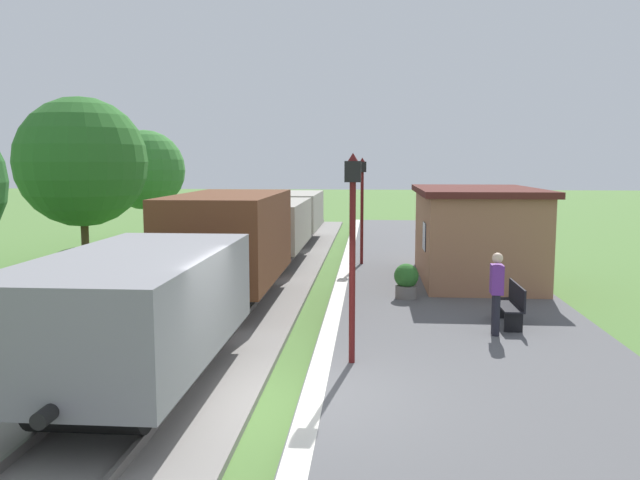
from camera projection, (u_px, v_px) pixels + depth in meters
ground_plane at (287, 409)px, 9.85m from camera, size 160.00×160.00×0.00m
platform_slab at (499, 408)px, 9.58m from camera, size 6.00×60.00×0.25m
platform_edge_stripe at (313, 394)px, 9.78m from camera, size 0.36×60.00×0.01m
track_ballast at (136, 401)px, 10.03m from camera, size 3.80×60.00×0.12m
rail_near at (180, 394)px, 9.96m from camera, size 0.07×60.00×0.14m
rail_far at (91, 392)px, 10.07m from camera, size 0.07×60.00×0.14m
freight_train at (252, 238)px, 19.65m from camera, size 2.50×26.00×2.72m
station_hut at (475, 233)px, 19.26m from camera, size 3.50×5.80×2.78m
bench_near_hut at (511, 304)px, 13.92m from camera, size 0.42×1.50×0.91m
person_waiting at (496, 290)px, 13.08m from camera, size 0.26×0.39×1.71m
potted_planter at (406, 280)px, 16.67m from camera, size 0.64×0.64×0.92m
lamp_post_near at (353, 220)px, 11.05m from camera, size 0.28×0.28×3.70m
lamp_post_far at (362, 191)px, 22.10m from camera, size 0.28×0.28×3.70m
tree_trackside_far at (82, 162)px, 23.38m from camera, size 4.74×4.74×6.17m
tree_field_left at (145, 170)px, 30.71m from camera, size 3.82×3.82×5.33m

